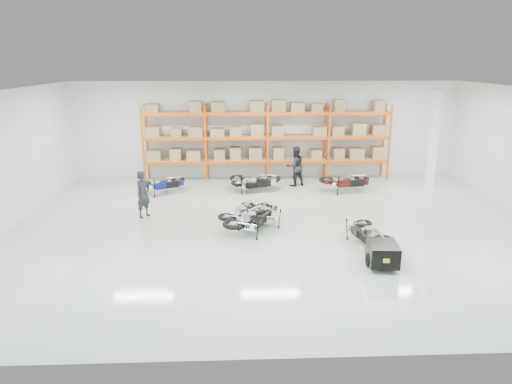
{
  "coord_description": "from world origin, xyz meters",
  "views": [
    {
      "loc": [
        -1.37,
        -14.38,
        5.46
      ],
      "look_at": [
        -0.75,
        0.53,
        1.1
      ],
      "focal_mm": 32.0,
      "sensor_mm": 36.0,
      "label": 1
    }
  ],
  "objects_px": {
    "person_back": "(295,166)",
    "moto_blue_centre": "(243,210)",
    "moto_black_far_left": "(251,216)",
    "moto_back_b": "(255,177)",
    "moto_back_d": "(346,178)",
    "moto_touring_right": "(367,229)",
    "moto_silver_left": "(268,210)",
    "moto_back_c": "(253,181)",
    "trailer": "(383,254)",
    "person_left": "(143,194)",
    "moto_back_a": "(163,181)"
  },
  "relations": [
    {
      "from": "moto_back_d",
      "to": "person_left",
      "type": "bearing_deg",
      "value": 103.33
    },
    {
      "from": "moto_touring_right",
      "to": "person_left",
      "type": "bearing_deg",
      "value": 150.02
    },
    {
      "from": "person_back",
      "to": "moto_back_b",
      "type": "bearing_deg",
      "value": -2.35
    },
    {
      "from": "moto_silver_left",
      "to": "person_left",
      "type": "relative_size",
      "value": 0.94
    },
    {
      "from": "moto_black_far_left",
      "to": "person_back",
      "type": "relative_size",
      "value": 1.06
    },
    {
      "from": "moto_touring_right",
      "to": "person_left",
      "type": "xyz_separation_m",
      "value": [
        -7.27,
        2.85,
        0.35
      ]
    },
    {
      "from": "moto_silver_left",
      "to": "moto_back_c",
      "type": "height_order",
      "value": "moto_silver_left"
    },
    {
      "from": "moto_back_c",
      "to": "person_back",
      "type": "distance_m",
      "value": 2.15
    },
    {
      "from": "trailer",
      "to": "person_left",
      "type": "xyz_separation_m",
      "value": [
        -7.27,
        4.45,
        0.45
      ]
    },
    {
      "from": "moto_black_far_left",
      "to": "moto_back_a",
      "type": "distance_m",
      "value": 5.9
    },
    {
      "from": "trailer",
      "to": "moto_back_b",
      "type": "height_order",
      "value": "moto_back_b"
    },
    {
      "from": "moto_back_a",
      "to": "person_left",
      "type": "bearing_deg",
      "value": 151.26
    },
    {
      "from": "moto_silver_left",
      "to": "moto_touring_right",
      "type": "xyz_separation_m",
      "value": [
        2.89,
        -1.94,
        0.01
      ]
    },
    {
      "from": "moto_silver_left",
      "to": "moto_back_d",
      "type": "distance_m",
      "value": 5.26
    },
    {
      "from": "moto_back_c",
      "to": "trailer",
      "type": "bearing_deg",
      "value": -174.92
    },
    {
      "from": "moto_back_b",
      "to": "moto_back_d",
      "type": "xyz_separation_m",
      "value": [
        3.88,
        -0.3,
        -0.01
      ]
    },
    {
      "from": "moto_black_far_left",
      "to": "moto_back_a",
      "type": "xyz_separation_m",
      "value": [
        -3.58,
        4.68,
        -0.04
      ]
    },
    {
      "from": "moto_back_a",
      "to": "moto_back_c",
      "type": "relative_size",
      "value": 1.11
    },
    {
      "from": "moto_touring_right",
      "to": "moto_back_a",
      "type": "bearing_deg",
      "value": 131.86
    },
    {
      "from": "moto_silver_left",
      "to": "person_left",
      "type": "distance_m",
      "value": 4.49
    },
    {
      "from": "moto_back_b",
      "to": "moto_touring_right",
      "type": "bearing_deg",
      "value": -147.75
    },
    {
      "from": "moto_back_d",
      "to": "trailer",
      "type": "bearing_deg",
      "value": 167.71
    },
    {
      "from": "moto_back_b",
      "to": "person_back",
      "type": "relative_size",
      "value": 1.07
    },
    {
      "from": "trailer",
      "to": "moto_back_a",
      "type": "xyz_separation_m",
      "value": [
        -7.06,
        7.43,
        0.14
      ]
    },
    {
      "from": "moto_black_far_left",
      "to": "moto_back_c",
      "type": "xyz_separation_m",
      "value": [
        0.23,
        4.73,
        -0.09
      ]
    },
    {
      "from": "person_left",
      "to": "person_back",
      "type": "relative_size",
      "value": 0.94
    },
    {
      "from": "moto_silver_left",
      "to": "moto_back_a",
      "type": "relative_size",
      "value": 0.91
    },
    {
      "from": "moto_blue_centre",
      "to": "moto_black_far_left",
      "type": "relative_size",
      "value": 0.89
    },
    {
      "from": "moto_back_a",
      "to": "moto_back_d",
      "type": "bearing_deg",
      "value": -115.26
    },
    {
      "from": "moto_back_c",
      "to": "moto_silver_left",
      "type": "bearing_deg",
      "value": 166.81
    },
    {
      "from": "moto_black_far_left",
      "to": "moto_back_b",
      "type": "relative_size",
      "value": 0.99
    },
    {
      "from": "trailer",
      "to": "moto_touring_right",
      "type": "bearing_deg",
      "value": 95.98
    },
    {
      "from": "moto_silver_left",
      "to": "moto_black_far_left",
      "type": "xyz_separation_m",
      "value": [
        -0.59,
        -0.79,
        0.09
      ]
    },
    {
      "from": "moto_black_far_left",
      "to": "moto_back_c",
      "type": "height_order",
      "value": "moto_black_far_left"
    },
    {
      "from": "person_back",
      "to": "moto_blue_centre",
      "type": "bearing_deg",
      "value": 39.58
    },
    {
      "from": "moto_back_b",
      "to": "moto_back_c",
      "type": "relative_size",
      "value": 1.21
    },
    {
      "from": "moto_back_d",
      "to": "person_back",
      "type": "height_order",
      "value": "person_back"
    },
    {
      "from": "moto_back_b",
      "to": "moto_blue_centre",
      "type": "bearing_deg",
      "value": 176.74
    },
    {
      "from": "moto_black_far_left",
      "to": "moto_silver_left",
      "type": "bearing_deg",
      "value": -95.82
    },
    {
      "from": "moto_black_far_left",
      "to": "person_back",
      "type": "xyz_separation_m",
      "value": [
        2.12,
        5.65,
        0.32
      ]
    },
    {
      "from": "moto_blue_centre",
      "to": "moto_back_d",
      "type": "height_order",
      "value": "moto_back_d"
    },
    {
      "from": "moto_back_b",
      "to": "person_back",
      "type": "distance_m",
      "value": 1.98
    },
    {
      "from": "moto_touring_right",
      "to": "person_left",
      "type": "height_order",
      "value": "person_left"
    },
    {
      "from": "trailer",
      "to": "person_left",
      "type": "bearing_deg",
      "value": 154.53
    },
    {
      "from": "moto_blue_centre",
      "to": "person_left",
      "type": "height_order",
      "value": "person_left"
    },
    {
      "from": "moto_black_far_left",
      "to": "moto_touring_right",
      "type": "distance_m",
      "value": 3.66
    },
    {
      "from": "moto_black_far_left",
      "to": "person_back",
      "type": "height_order",
      "value": "person_back"
    },
    {
      "from": "moto_blue_centre",
      "to": "person_back",
      "type": "bearing_deg",
      "value": -83.35
    },
    {
      "from": "moto_blue_centre",
      "to": "moto_back_d",
      "type": "distance_m",
      "value": 5.88
    },
    {
      "from": "moto_blue_centre",
      "to": "moto_back_c",
      "type": "relative_size",
      "value": 1.06
    }
  ]
}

